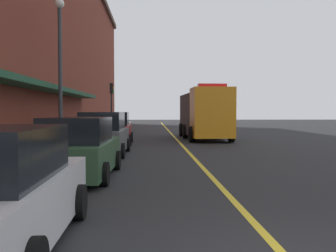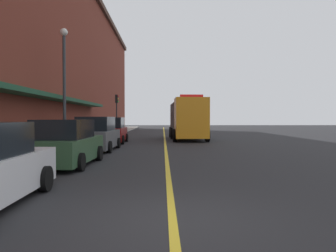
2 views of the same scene
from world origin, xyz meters
TOP-DOWN VIEW (x-y plane):
  - ground_plane at (0.00, 25.00)m, footprint 112.00×112.00m
  - sidewalk_left at (-6.20, 25.00)m, footprint 2.40×70.00m
  - lane_center_stripe at (0.00, 25.00)m, footprint 0.16×70.00m
  - brick_building_left at (-12.32, 23.99)m, footprint 11.02×64.00m
  - parked_car_1 at (-3.94, 6.82)m, footprint 2.24×4.63m
  - parked_car_2 at (-3.92, 12.68)m, footprint 2.23×4.60m
  - parked_car_3 at (-3.95, 18.23)m, footprint 2.13×4.30m
  - utility_truck at (1.96, 22.29)m, footprint 3.04×8.30m
  - parking_meter_0 at (-5.35, 15.65)m, footprint 0.14×0.18m
  - parking_meter_1 at (-5.35, 12.07)m, footprint 0.14×0.18m
  - parking_meter_2 at (-5.35, 5.67)m, footprint 0.14×0.18m
  - street_lamp_left at (-5.95, 13.37)m, footprint 0.44×0.44m
  - traffic_light_near at (-5.29, 30.30)m, footprint 0.38×0.36m

SIDE VIEW (x-z plane):
  - ground_plane at x=0.00m, z-range 0.00..0.00m
  - lane_center_stripe at x=0.00m, z-range 0.00..0.01m
  - sidewalk_left at x=-6.20m, z-range 0.00..0.15m
  - parked_car_1 at x=-3.94m, z-range -0.06..1.72m
  - parked_car_3 at x=-3.95m, z-range -0.07..1.83m
  - parked_car_2 at x=-3.92m, z-range -0.07..1.85m
  - parking_meter_0 at x=-5.35m, z-range 0.39..1.72m
  - parking_meter_1 at x=-5.35m, z-range 0.39..1.72m
  - parking_meter_2 at x=-5.35m, z-range 0.39..1.72m
  - utility_truck at x=1.96m, z-range -0.09..3.57m
  - traffic_light_near at x=-5.29m, z-range 1.01..5.31m
  - street_lamp_left at x=-5.95m, z-range 0.93..7.87m
  - brick_building_left at x=-12.32m, z-range 0.01..15.24m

